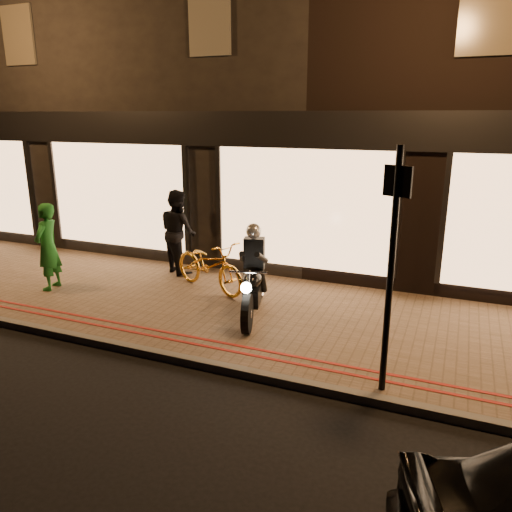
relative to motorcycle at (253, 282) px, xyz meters
The scene contains 10 objects.
ground 1.95m from the motorcycle, 84.44° to the right, with size 90.00×90.00×0.00m, color black.
sidewalk 0.72m from the motorcycle, 48.62° to the left, with size 50.00×4.00×0.12m, color brown.
kerb_stone 1.88m from the motorcycle, 84.29° to the right, with size 50.00×0.14×0.12m, color #59544C.
red_kerb_lines 1.40m from the motorcycle, 82.03° to the right, with size 50.00×0.26×0.01m.
building_row 8.00m from the motorcycle, 88.60° to the left, with size 48.00×10.11×8.50m.
motorcycle is the anchor object (origin of this frame).
sign_post 3.06m from the motorcycle, 32.75° to the right, with size 0.33×0.17×3.00m.
bicycle_gold 1.59m from the motorcycle, 145.27° to the left, with size 0.66×1.90×1.00m, color gold.
person_green 4.22m from the motorcycle, behind, with size 0.62×0.41×1.70m, color #1B6722.
person_dark 2.99m from the motorcycle, 145.56° to the left, with size 0.87×0.68×1.80m, color black.
Camera 1 is at (2.92, -5.49, 3.44)m, focal length 35.00 mm.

